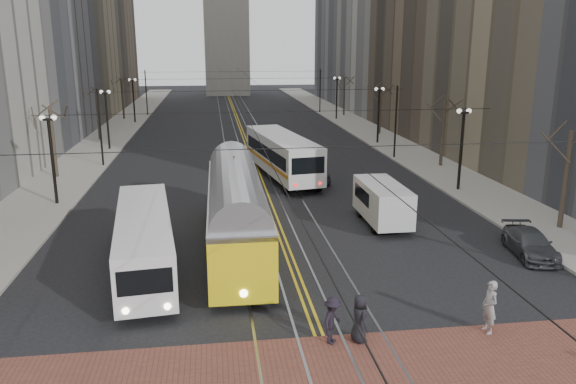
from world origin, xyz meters
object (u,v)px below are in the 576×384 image
object	(u,v)px
pedestrian_a	(359,318)
sedan_grey	(313,170)
transit_bus	(145,243)
pedestrian_d	(333,320)
pedestrian_b	(490,307)
rear_bus	(282,157)
cargo_van	(382,204)
sedan_parked	(530,243)
streetcar	(236,217)

from	to	relation	value
pedestrian_a	sedan_grey	bearing A→B (deg)	-18.26
transit_bus	pedestrian_d	xyz separation A→B (m)	(7.12, -7.41, -0.52)
pedestrian_a	pedestrian_b	world-z (taller)	pedestrian_b
rear_bus	pedestrian_d	xyz separation A→B (m)	(-1.44, -25.55, -0.78)
pedestrian_a	transit_bus	bearing A→B (deg)	35.56
rear_bus	pedestrian_a	world-z (taller)	rear_bus
rear_bus	pedestrian_b	distance (m)	25.91
cargo_van	sedan_parked	world-z (taller)	cargo_van
streetcar	pedestrian_a	bearing A→B (deg)	-68.12
sedan_parked	pedestrian_d	world-z (taller)	pedestrian_d
transit_bus	sedan_grey	distance (m)	19.86
transit_bus	streetcar	distance (m)	4.87
sedan_grey	sedan_parked	bearing A→B (deg)	-66.61
transit_bus	rear_bus	world-z (taller)	rear_bus
transit_bus	pedestrian_b	bearing A→B (deg)	-36.47
streetcar	sedan_grey	world-z (taller)	streetcar
transit_bus	rear_bus	bearing A→B (deg)	58.20
rear_bus	pedestrian_a	bearing A→B (deg)	-100.25
transit_bus	pedestrian_a	distance (m)	10.97
sedan_grey	sedan_parked	world-z (taller)	sedan_grey
sedan_grey	pedestrian_b	size ratio (longest dim) A/B	2.50
sedan_grey	pedestrian_a	size ratio (longest dim) A/B	2.83
transit_bus	streetcar	size ratio (longest dim) A/B	0.77
cargo_van	pedestrian_a	world-z (taller)	cargo_van
pedestrian_b	pedestrian_d	world-z (taller)	pedestrian_b
rear_bus	pedestrian_d	distance (m)	25.60
pedestrian_a	pedestrian_b	distance (m)	4.79
transit_bus	pedestrian_b	size ratio (longest dim) A/B	5.64
streetcar	sedan_parked	world-z (taller)	streetcar
transit_bus	sedan_grey	bearing A→B (deg)	50.65
transit_bus	cargo_van	bearing A→B (deg)	16.25
transit_bus	cargo_van	xyz separation A→B (m)	(12.78, 5.37, -0.19)
cargo_van	sedan_grey	bearing A→B (deg)	99.85
pedestrian_b	cargo_van	bearing A→B (deg)	175.39
streetcar	cargo_van	world-z (taller)	streetcar
pedestrian_a	pedestrian_b	size ratio (longest dim) A/B	0.88
sedan_parked	pedestrian_a	size ratio (longest dim) A/B	2.48
rear_bus	cargo_van	size ratio (longest dim) A/B	2.32
pedestrian_a	pedestrian_d	size ratio (longest dim) A/B	1.02
transit_bus	cargo_van	size ratio (longest dim) A/B	2.04
pedestrian_b	pedestrian_d	xyz separation A→B (m)	(-5.75, 0.00, -0.13)
transit_bus	pedestrian_a	world-z (taller)	transit_bus
sedan_parked	sedan_grey	bearing A→B (deg)	123.64
cargo_van	pedestrian_b	distance (m)	12.78
rear_bus	pedestrian_b	xyz separation A→B (m)	(4.31, -25.55, -0.65)
streetcar	sedan_parked	size ratio (longest dim) A/B	3.36
pedestrian_a	sedan_parked	bearing A→B (deg)	-68.26
rear_bus	pedestrian_a	distance (m)	25.56
transit_bus	sedan_parked	size ratio (longest dim) A/B	2.58
sedan_grey	pedestrian_b	xyz separation A→B (m)	(2.11, -24.10, 0.16)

